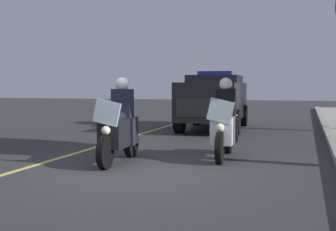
% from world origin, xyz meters
% --- Properties ---
extents(ground_plane, '(80.00, 80.00, 0.00)m').
position_xyz_m(ground_plane, '(0.00, 0.00, 0.00)').
color(ground_plane, '#333335').
extents(lane_stripe_center, '(48.00, 0.12, 0.01)m').
position_xyz_m(lane_stripe_center, '(0.00, -2.16, 0.00)').
color(lane_stripe_center, '#E0D14C').
rests_on(lane_stripe_center, ground).
extents(police_motorcycle_lead_left, '(2.14, 0.60, 1.72)m').
position_xyz_m(police_motorcycle_lead_left, '(-0.86, -0.71, 0.70)').
color(police_motorcycle_lead_left, black).
rests_on(police_motorcycle_lead_left, ground).
extents(police_motorcycle_lead_right, '(2.14, 0.60, 1.72)m').
position_xyz_m(police_motorcycle_lead_right, '(-2.03, 1.21, 0.70)').
color(police_motorcycle_lead_right, black).
rests_on(police_motorcycle_lead_right, ground).
extents(police_suv, '(4.99, 2.27, 2.05)m').
position_xyz_m(police_suv, '(-8.27, -0.23, 1.07)').
color(police_suv, black).
rests_on(police_suv, ground).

